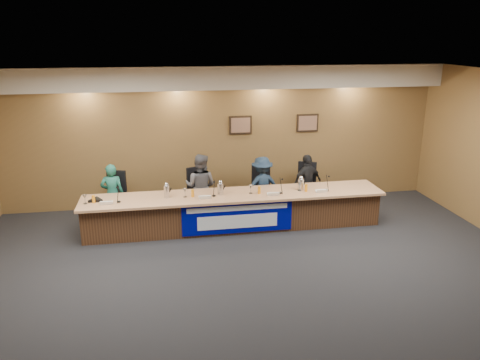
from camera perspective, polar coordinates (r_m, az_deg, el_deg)
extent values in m
plane|color=black|center=(7.67, 2.20, -12.72)|extent=(10.00, 10.00, 0.00)
cube|color=silver|center=(6.67, 2.52, 11.81)|extent=(10.00, 8.00, 0.04)
cube|color=brown|center=(10.82, -2.07, 5.37)|extent=(10.00, 0.04, 3.20)
cube|color=beige|center=(10.37, -1.96, 12.41)|extent=(10.00, 0.50, 0.50)
cube|color=#472A18|center=(9.65, -0.70, -3.86)|extent=(6.00, 0.80, 0.70)
cube|color=tan|center=(9.48, -0.67, -1.85)|extent=(6.10, 0.95, 0.05)
cube|color=#00047E|center=(9.26, -0.30, -4.60)|extent=(2.20, 0.02, 0.65)
cube|color=silver|center=(9.17, -0.29, -3.48)|extent=(2.00, 0.01, 0.10)
cube|color=silver|center=(9.28, -0.29, -5.09)|extent=(1.60, 0.01, 0.28)
cube|color=black|center=(10.80, 0.06, 6.72)|extent=(0.52, 0.04, 0.42)
cube|color=black|center=(11.18, 8.23, 6.90)|extent=(0.52, 0.04, 0.42)
imported|color=#1D5F4E|center=(10.12, -15.28, -1.67)|extent=(0.48, 0.32, 1.30)
imported|color=#4D4D52|center=(10.07, -4.83, -0.79)|extent=(0.86, 0.78, 1.43)
imported|color=#17283B|center=(10.28, 2.68, -0.72)|extent=(0.92, 0.62, 1.31)
imported|color=black|center=(10.54, 8.17, -0.39)|extent=(0.84, 0.59, 1.32)
cube|color=black|center=(10.27, -15.16, -2.39)|extent=(0.62, 0.62, 0.08)
cube|color=black|center=(10.24, -4.85, -1.87)|extent=(0.62, 0.62, 0.08)
cube|color=black|center=(10.43, 2.55, -1.47)|extent=(0.56, 0.56, 0.08)
cube|color=black|center=(10.69, 7.97, -1.15)|extent=(0.64, 0.64, 0.08)
cube|color=white|center=(9.21, -16.01, -2.68)|extent=(0.24, 0.08, 0.10)
cylinder|color=black|center=(9.30, -14.56, -2.58)|extent=(0.07, 0.07, 0.02)
cylinder|color=orange|center=(9.38, -17.43, -2.25)|extent=(0.06, 0.06, 0.15)
cylinder|color=silver|center=(9.37, -18.38, -2.26)|extent=(0.08, 0.08, 0.18)
cube|color=white|center=(9.18, -4.28, -2.09)|extent=(0.24, 0.08, 0.10)
cylinder|color=black|center=(9.35, -3.20, -1.92)|extent=(0.07, 0.07, 0.02)
cylinder|color=orange|center=(9.32, -5.80, -1.62)|extent=(0.06, 0.06, 0.15)
cylinder|color=silver|center=(9.32, -6.72, -1.57)|extent=(0.08, 0.08, 0.18)
cube|color=white|center=(9.36, 4.14, -1.70)|extent=(0.24, 0.08, 0.10)
cylinder|color=black|center=(9.53, 4.96, -1.58)|extent=(0.07, 0.07, 0.02)
cylinder|color=orange|center=(9.47, 2.36, -1.24)|extent=(0.06, 0.06, 0.15)
cylinder|color=silver|center=(9.47, 1.32, -1.14)|extent=(0.08, 0.08, 0.18)
cube|color=white|center=(9.66, 9.97, -1.31)|extent=(0.24, 0.08, 0.10)
cylinder|color=black|center=(9.85, 10.49, -1.18)|extent=(0.07, 0.07, 0.02)
cylinder|color=orange|center=(9.69, 8.06, -0.96)|extent=(0.06, 0.06, 0.15)
cylinder|color=silver|center=(9.71, 7.27, -0.81)|extent=(0.08, 0.08, 0.18)
cylinder|color=silver|center=(9.33, -8.93, -1.39)|extent=(0.11, 0.11, 0.25)
cylinder|color=silver|center=(9.41, -2.41, -1.09)|extent=(0.12, 0.12, 0.24)
cylinder|color=silver|center=(9.78, 7.42, -0.53)|extent=(0.13, 0.13, 0.23)
cylinder|color=black|center=(9.48, -17.16, -2.33)|extent=(0.32, 0.32, 0.05)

